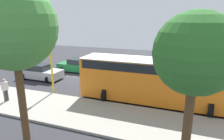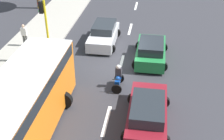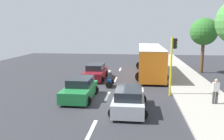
# 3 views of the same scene
# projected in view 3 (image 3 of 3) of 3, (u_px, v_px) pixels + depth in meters

# --- Properties ---
(ground_plane) EXTENTS (40.00, 60.00, 0.10)m
(ground_plane) POSITION_uv_depth(u_px,v_px,m) (108.00, 97.00, 17.67)
(ground_plane) COLOR #2D2D33
(sidewalk) EXTENTS (4.00, 60.00, 0.15)m
(sidewalk) POSITION_uv_depth(u_px,v_px,m) (202.00, 98.00, 16.85)
(sidewalk) COLOR #9E998E
(sidewalk) RESTS_ON ground
(lane_stripe_north) EXTENTS (0.20, 2.40, 0.01)m
(lane_stripe_north) POSITION_uv_depth(u_px,v_px,m) (92.00, 129.00, 11.79)
(lane_stripe_north) COLOR white
(lane_stripe_north) RESTS_ON ground
(lane_stripe_mid) EXTENTS (0.20, 2.40, 0.01)m
(lane_stripe_mid) POSITION_uv_depth(u_px,v_px,m) (107.00, 96.00, 17.66)
(lane_stripe_mid) COLOR white
(lane_stripe_mid) RESTS_ON ground
(lane_stripe_south) EXTENTS (0.20, 2.40, 0.01)m
(lane_stripe_south) POSITION_uv_depth(u_px,v_px,m) (115.00, 79.00, 23.53)
(lane_stripe_south) COLOR white
(lane_stripe_south) RESTS_ON ground
(lane_stripe_far_south) EXTENTS (0.20, 2.40, 0.01)m
(lane_stripe_far_south) POSITION_uv_depth(u_px,v_px,m) (120.00, 69.00, 29.39)
(lane_stripe_far_south) COLOR white
(lane_stripe_far_south) RESTS_ON ground
(car_silver) EXTENTS (2.28, 4.31, 1.52)m
(car_silver) POSITION_uv_depth(u_px,v_px,m) (129.00, 100.00, 14.40)
(car_silver) COLOR #B7B7BC
(car_silver) RESTS_ON ground
(car_green) EXTENTS (2.36, 4.24, 1.52)m
(car_green) POSITION_uv_depth(u_px,v_px,m) (80.00, 89.00, 16.97)
(car_green) COLOR #1E7238
(car_green) RESTS_ON ground
(car_maroon) EXTENTS (2.31, 4.56, 1.52)m
(car_maroon) POSITION_uv_depth(u_px,v_px,m) (95.00, 72.00, 23.57)
(car_maroon) COLOR maroon
(car_maroon) RESTS_ON ground
(city_bus) EXTENTS (3.20, 11.00, 3.16)m
(city_bus) POSITION_uv_depth(u_px,v_px,m) (150.00, 59.00, 25.52)
(city_bus) COLOR orange
(city_bus) RESTS_ON ground
(motorcycle) EXTENTS (0.60, 1.30, 1.53)m
(motorcycle) POSITION_uv_depth(u_px,v_px,m) (110.00, 80.00, 20.39)
(motorcycle) COLOR black
(motorcycle) RESTS_ON ground
(pedestrian_near_signal) EXTENTS (0.40, 0.24, 1.69)m
(pedestrian_near_signal) POSITION_uv_depth(u_px,v_px,m) (216.00, 90.00, 15.28)
(pedestrian_near_signal) COLOR #3F3F3F
(pedestrian_near_signal) RESTS_ON sidewalk
(traffic_light_corner) EXTENTS (0.49, 0.24, 4.50)m
(traffic_light_corner) POSITION_uv_depth(u_px,v_px,m) (173.00, 58.00, 17.33)
(traffic_light_corner) COLOR yellow
(traffic_light_corner) RESTS_ON ground
(street_tree_north) EXTENTS (3.11, 3.11, 6.34)m
(street_tree_north) POSITION_uv_depth(u_px,v_px,m) (204.00, 32.00, 26.31)
(street_tree_north) COLOR brown
(street_tree_north) RESTS_ON ground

